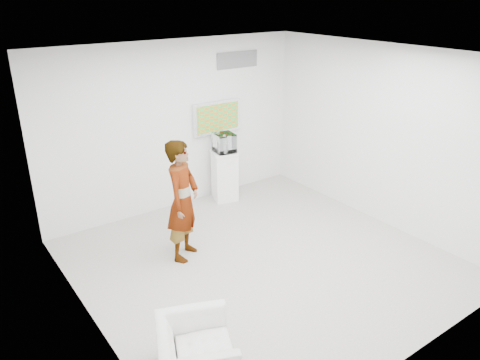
{
  "coord_description": "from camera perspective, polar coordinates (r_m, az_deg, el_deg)",
  "views": [
    {
      "loc": [
        -3.77,
        -4.68,
        3.79
      ],
      "look_at": [
        0.05,
        0.6,
        1.1
      ],
      "focal_mm": 35.0,
      "sensor_mm": 36.0,
      "label": 1
    }
  ],
  "objects": [
    {
      "name": "room",
      "position": [
        6.43,
        2.8,
        1.56
      ],
      "size": [
        5.01,
        5.01,
        3.0
      ],
      "color": "beige",
      "rests_on": "ground"
    },
    {
      "name": "logo_decal",
      "position": [
        8.89,
        -0.32,
        14.44
      ],
      "size": [
        0.9,
        0.02,
        0.3
      ],
      "primitive_type": "cube",
      "color": "slate",
      "rests_on": "room"
    },
    {
      "name": "vitrine",
      "position": [
        8.65,
        -1.94,
        4.55
      ],
      "size": [
        0.4,
        0.4,
        0.35
      ],
      "primitive_type": "cube",
      "rotation": [
        0.0,
        0.0,
        -0.14
      ],
      "color": "white",
      "rests_on": "pedestal"
    },
    {
      "name": "tv",
      "position": [
        8.78,
        -2.84,
        7.66
      ],
      "size": [
        1.0,
        0.08,
        0.6
      ],
      "primitive_type": "cube",
      "color": "silver",
      "rests_on": "room"
    },
    {
      "name": "wii_remote",
      "position": [
        6.85,
        -7.63,
        4.07
      ],
      "size": [
        0.09,
        0.12,
        0.03
      ],
      "primitive_type": "cube",
      "rotation": [
        0.0,
        0.0,
        0.51
      ],
      "color": "white",
      "rests_on": "person"
    },
    {
      "name": "floor_uplight",
      "position": [
        9.14,
        -2.72,
        -1.14
      ],
      "size": [
        0.18,
        0.18,
        0.27
      ],
      "primitive_type": "cylinder",
      "rotation": [
        0.0,
        0.0,
        0.04
      ],
      "color": "silver",
      "rests_on": "room"
    },
    {
      "name": "console",
      "position": [
        8.67,
        -1.93,
        4.08
      ],
      "size": [
        0.12,
        0.14,
        0.2
      ],
      "primitive_type": "cube",
      "rotation": [
        0.0,
        0.0,
        -0.66
      ],
      "color": "white",
      "rests_on": "pedestal"
    },
    {
      "name": "person",
      "position": [
        6.85,
        -7.0,
        -2.51
      ],
      "size": [
        0.8,
        0.76,
        1.84
      ],
      "primitive_type": "imported",
      "rotation": [
        0.0,
        0.0,
        0.66
      ],
      "color": "white",
      "rests_on": "room"
    },
    {
      "name": "armchair",
      "position": [
        5.18,
        -5.37,
        -20.19
      ],
      "size": [
        1.07,
        1.13,
        0.58
      ],
      "primitive_type": "imported",
      "rotation": [
        0.0,
        0.0,
        1.17
      ],
      "color": "white",
      "rests_on": "room"
    },
    {
      "name": "pedestal",
      "position": [
        8.87,
        -1.88,
        0.53
      ],
      "size": [
        0.58,
        0.58,
        0.96
      ],
      "primitive_type": "cube",
      "rotation": [
        0.0,
        0.0,
        -0.28
      ],
      "color": "white",
      "rests_on": "room"
    }
  ]
}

